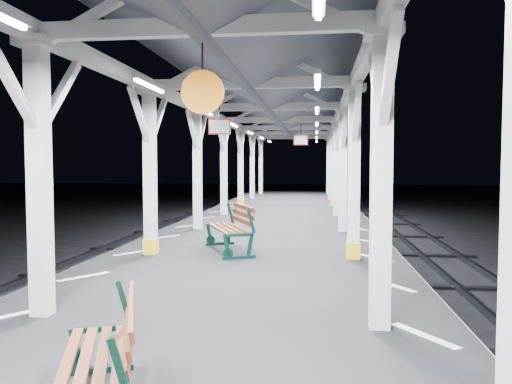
# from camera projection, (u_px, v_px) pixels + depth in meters

# --- Properties ---
(ground) EXTENTS (120.00, 120.00, 0.00)m
(ground) POSITION_uv_depth(u_px,v_px,m) (233.00, 344.00, 7.85)
(ground) COLOR black
(ground) RESTS_ON ground
(platform) EXTENTS (6.00, 50.00, 1.00)m
(platform) POSITION_uv_depth(u_px,v_px,m) (233.00, 313.00, 7.83)
(platform) COLOR black
(platform) RESTS_ON ground
(hazard_stripes_left) EXTENTS (1.00, 48.00, 0.01)m
(hazard_stripes_left) POSITION_uv_depth(u_px,v_px,m) (84.00, 277.00, 8.09)
(hazard_stripes_left) COLOR silver
(hazard_stripes_left) RESTS_ON platform
(hazard_stripes_right) EXTENTS (1.00, 48.00, 0.01)m
(hazard_stripes_right) POSITION_uv_depth(u_px,v_px,m) (393.00, 285.00, 7.50)
(hazard_stripes_right) COLOR silver
(hazard_stripes_right) RESTS_ON platform
(canopy) EXTENTS (5.40, 49.00, 4.65)m
(canopy) POSITION_uv_depth(u_px,v_px,m) (232.00, 50.00, 7.57)
(canopy) COLOR beige
(canopy) RESTS_ON platform
(bench_near) EXTENTS (1.05, 1.61, 0.82)m
(bench_near) POSITION_uv_depth(u_px,v_px,m) (107.00, 354.00, 3.67)
(bench_near) COLOR #0B2D23
(bench_near) RESTS_ON platform
(bench_mid) EXTENTS (1.31, 1.91, 0.98)m
(bench_mid) POSITION_uv_depth(u_px,v_px,m) (234.00, 227.00, 10.41)
(bench_mid) COLOR #0B2D23
(bench_mid) RESTS_ON platform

